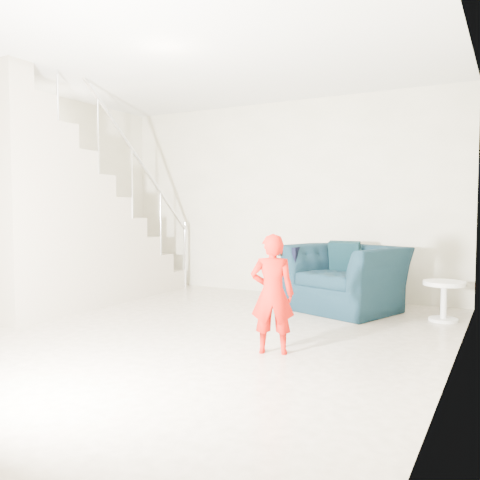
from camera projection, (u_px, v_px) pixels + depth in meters
name	position (u px, v px, depth m)	size (l,w,h in m)	color
floor	(167.00, 335.00, 4.84)	(5.50, 5.50, 0.00)	gray
ceiling	(164.00, 46.00, 4.67)	(5.50, 5.50, 0.00)	silver
back_wall	(283.00, 198.00, 7.17)	(5.00, 5.00, 0.00)	#AFAA8E
right_wall	(453.00, 188.00, 3.57)	(5.50, 5.50, 0.00)	#AFAA8E
armchair	(346.00, 278.00, 6.00)	(1.19, 1.04, 0.77)	black
toddler	(272.00, 294.00, 4.22)	(0.36, 0.24, 1.00)	#A50F05
side_table	(444.00, 294.00, 5.43)	(0.43, 0.43, 0.43)	silver
staircase	(60.00, 230.00, 6.21)	(1.02, 3.03, 3.62)	#ADA089
cushion	(345.00, 256.00, 6.24)	(0.38, 0.11, 0.36)	black
throw	(301.00, 268.00, 6.17)	(0.05, 0.47, 0.53)	black
phone	(280.00, 250.00, 4.16)	(0.02, 0.05, 0.10)	black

